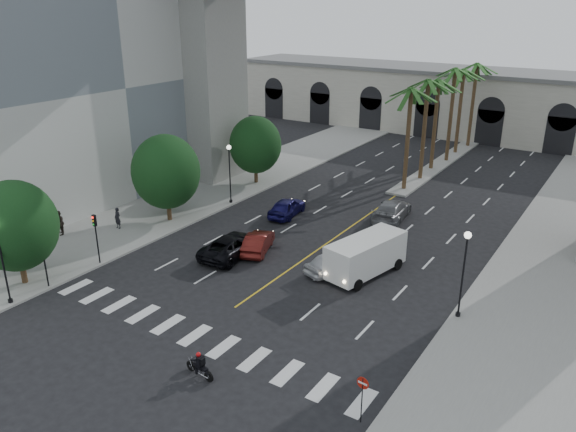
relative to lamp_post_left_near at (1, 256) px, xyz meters
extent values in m
plane|color=black|center=(11.40, 5.00, -3.22)|extent=(140.00, 140.00, 0.00)
cube|color=gray|center=(-3.60, 20.00, -3.15)|extent=(8.00, 100.00, 0.15)
cube|color=gray|center=(26.40, 20.00, -3.15)|extent=(8.00, 100.00, 0.15)
cube|color=gray|center=(11.40, 43.00, -3.12)|extent=(2.00, 24.00, 0.20)
cube|color=silver|center=(-15.60, 17.00, 6.78)|extent=(16.00, 32.00, 20.00)
cube|color=beige|center=(11.40, 60.00, 0.78)|extent=(70.00, 10.00, 8.00)
cube|color=slate|center=(11.40, 60.00, 5.03)|extent=(71.00, 10.50, 0.50)
cube|color=gray|center=(-7.10, 27.00, 7.18)|extent=(5.00, 6.00, 20.80)
cylinder|color=#47331E|center=(11.40, 33.00, 1.53)|extent=(0.40, 0.40, 9.50)
cylinder|color=#47331E|center=(11.50, 37.00, 1.68)|extent=(0.40, 0.40, 9.80)
cylinder|color=#47331E|center=(11.20, 41.00, 1.43)|extent=(0.40, 0.40, 9.30)
cylinder|color=#47331E|center=(11.55, 45.00, 1.83)|extent=(0.40, 0.40, 10.10)
cylinder|color=#47331E|center=(11.30, 49.00, 1.58)|extent=(0.40, 0.40, 9.60)
cylinder|color=#47331E|center=(11.60, 53.00, 1.73)|extent=(0.40, 0.40, 9.90)
cylinder|color=#382616|center=(-1.60, 2.00, -2.05)|extent=(0.36, 0.36, 2.34)
ellipsoid|color=black|center=(-1.60, 2.00, 0.81)|extent=(5.20, 5.20, 5.72)
cylinder|color=#382616|center=(-1.60, 15.00, -2.00)|extent=(0.36, 0.36, 2.45)
ellipsoid|color=black|center=(-1.60, 15.00, 0.99)|extent=(5.44, 5.44, 5.98)
cylinder|color=#382616|center=(-1.60, 27.00, -2.09)|extent=(0.36, 0.36, 2.27)
ellipsoid|color=black|center=(-1.60, 27.00, 0.68)|extent=(5.04, 5.04, 5.54)
cylinder|color=black|center=(0.00, 0.00, -3.04)|extent=(0.28, 0.28, 0.36)
cylinder|color=black|center=(0.00, 0.00, -0.62)|extent=(0.11, 0.11, 5.00)
cylinder|color=black|center=(0.00, 21.00, -3.04)|extent=(0.28, 0.28, 0.36)
cylinder|color=black|center=(0.00, 21.00, -0.62)|extent=(0.11, 0.11, 5.00)
sphere|color=white|center=(0.00, 21.00, 1.93)|extent=(0.40, 0.40, 0.40)
cylinder|color=black|center=(22.80, 13.00, -3.04)|extent=(0.28, 0.28, 0.36)
cylinder|color=black|center=(22.80, 13.00, -0.62)|extent=(0.11, 0.11, 5.00)
sphere|color=white|center=(22.80, 13.00, 1.93)|extent=(0.40, 0.40, 0.40)
cylinder|color=black|center=(0.10, 2.50, -1.47)|extent=(0.10, 0.10, 3.50)
cube|color=black|center=(0.10, 2.50, 0.03)|extent=(0.25, 0.18, 0.80)
cylinder|color=black|center=(0.10, 6.50, -1.47)|extent=(0.10, 0.10, 3.50)
cube|color=black|center=(0.10, 6.50, 0.03)|extent=(0.25, 0.18, 0.80)
cylinder|color=black|center=(13.33, 1.08, -2.95)|extent=(0.55, 0.16, 0.54)
cylinder|color=black|center=(14.62, 0.92, -2.95)|extent=(0.55, 0.16, 0.54)
cube|color=silver|center=(14.02, 0.99, -2.88)|extent=(0.39, 0.30, 0.24)
cube|color=black|center=(13.89, 1.01, -2.62)|extent=(0.52, 0.26, 0.18)
cube|color=black|center=(14.29, 0.96, -2.66)|extent=(0.43, 0.27, 0.11)
cylinder|color=black|center=(13.53, 1.06, -2.42)|extent=(0.09, 0.50, 0.03)
cube|color=black|center=(14.08, 0.99, -2.31)|extent=(0.28, 0.37, 0.47)
cube|color=black|center=(14.23, 0.97, -2.27)|extent=(0.16, 0.29, 0.34)
sphere|color=red|center=(13.96, 1.00, -2.01)|extent=(0.24, 0.24, 0.24)
imported|color=silver|center=(14.04, 14.25, -2.50)|extent=(2.96, 4.55, 1.44)
imported|color=#541410|center=(7.92, 14.18, -2.51)|extent=(2.96, 4.54, 1.41)
imported|color=black|center=(6.77, 12.56, -2.46)|extent=(2.86, 5.62, 1.52)
imported|color=slate|center=(13.45, 25.28, -2.41)|extent=(2.96, 5.81, 1.62)
imported|color=#141151|center=(5.75, 21.29, -2.45)|extent=(2.41, 4.72, 1.54)
cube|color=white|center=(15.95, 15.10, -1.78)|extent=(3.51, 6.33, 2.22)
cube|color=black|center=(15.32, 12.35, -1.50)|extent=(2.06, 0.73, 0.94)
cylinder|color=black|center=(14.45, 13.29, -2.83)|extent=(0.48, 0.83, 0.78)
cylinder|color=black|center=(16.51, 12.81, -2.83)|extent=(0.48, 0.83, 0.78)
cylinder|color=black|center=(15.40, 17.39, -2.83)|extent=(0.48, 0.83, 0.78)
cylinder|color=black|center=(17.45, 16.92, -2.83)|extent=(0.48, 0.83, 0.78)
imported|color=black|center=(-3.66, 11.44, -2.23)|extent=(0.64, 0.44, 1.69)
imported|color=black|center=(-6.38, 8.13, -2.12)|extent=(1.17, 1.13, 1.90)
cylinder|color=black|center=(21.90, 2.36, -2.08)|extent=(0.05, 0.05, 2.27)
cylinder|color=#A1160B|center=(21.90, 2.36, -1.18)|extent=(0.57, 0.08, 0.57)
cube|color=silver|center=(21.90, 2.36, -1.18)|extent=(0.44, 0.06, 0.09)
camera|label=1|loc=(29.80, -15.52, 13.79)|focal=35.00mm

